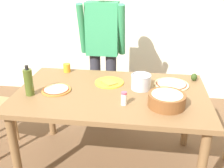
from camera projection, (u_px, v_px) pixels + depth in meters
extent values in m
plane|color=brown|center=(111.00, 163.00, 2.51)|extent=(8.00, 8.00, 0.00)
cube|color=silver|center=(128.00, 2.00, 3.43)|extent=(5.60, 0.10, 2.60)
cube|color=brown|center=(111.00, 94.00, 2.21)|extent=(1.60, 0.96, 0.04)
cylinder|color=brown|center=(15.00, 153.00, 2.09)|extent=(0.07, 0.07, 0.72)
cylinder|color=brown|center=(50.00, 105.00, 2.82)|extent=(0.07, 0.07, 0.72)
cylinder|color=brown|center=(187.00, 115.00, 2.64)|extent=(0.07, 0.07, 0.72)
cylinder|color=#2D2D38|center=(96.00, 88.00, 3.06)|extent=(0.12, 0.12, 0.85)
cylinder|color=#2D2D38|center=(111.00, 89.00, 3.04)|extent=(0.12, 0.12, 0.85)
cube|color=#338C59|center=(103.00, 29.00, 2.77)|extent=(0.34, 0.20, 0.55)
cylinder|color=#338C59|center=(82.00, 29.00, 2.75)|extent=(0.07, 0.21, 0.55)
cylinder|color=#338C59|center=(122.00, 30.00, 2.70)|extent=(0.07, 0.21, 0.55)
cylinder|color=#A37A4C|center=(15.00, 122.00, 2.76)|extent=(0.04, 0.04, 0.45)
cylinder|color=beige|center=(171.00, 85.00, 2.32)|extent=(0.30, 0.30, 0.01)
cylinder|color=#B22D1E|center=(171.00, 84.00, 2.32)|extent=(0.27, 0.27, 0.00)
cylinder|color=beige|center=(172.00, 83.00, 2.32)|extent=(0.25, 0.25, 0.00)
cylinder|color=#C67A33|center=(56.00, 90.00, 2.22)|extent=(0.25, 0.25, 0.01)
cylinder|color=#B22D1E|center=(56.00, 89.00, 2.22)|extent=(0.22, 0.22, 0.00)
cylinder|color=beige|center=(56.00, 89.00, 2.22)|extent=(0.20, 0.20, 0.00)
cylinder|color=gold|center=(109.00, 83.00, 2.37)|extent=(0.26, 0.26, 0.01)
cube|color=#CC8438|center=(109.00, 82.00, 2.34)|extent=(0.17, 0.17, 0.01)
cylinder|color=brown|center=(167.00, 100.00, 1.96)|extent=(0.28, 0.28, 0.10)
ellipsoid|color=beige|center=(167.00, 95.00, 1.94)|extent=(0.25, 0.25, 0.05)
cylinder|color=#47561E|center=(29.00, 82.00, 2.11)|extent=(0.07, 0.07, 0.22)
cylinder|color=black|center=(27.00, 68.00, 2.06)|extent=(0.03, 0.03, 0.04)
cylinder|color=#B7B7BC|center=(141.00, 82.00, 2.24)|extent=(0.17, 0.17, 0.12)
torus|color=#A5A5AD|center=(141.00, 75.00, 2.21)|extent=(0.17, 0.17, 0.01)
cylinder|color=orange|center=(67.00, 68.00, 2.61)|extent=(0.07, 0.07, 0.08)
cylinder|color=white|center=(124.00, 99.00, 1.98)|extent=(0.04, 0.04, 0.09)
cylinder|color=#D84C66|center=(124.00, 93.00, 1.96)|extent=(0.04, 0.04, 0.02)
ellipsoid|color=#2D4219|center=(194.00, 77.00, 2.41)|extent=(0.06, 0.06, 0.07)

